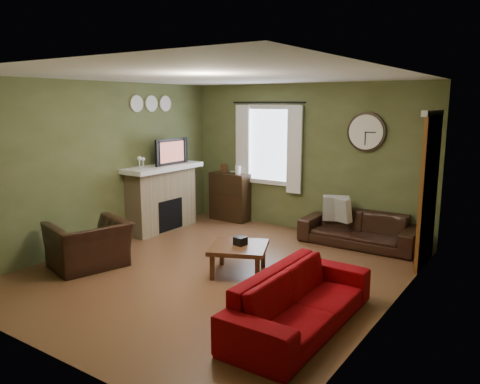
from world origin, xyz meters
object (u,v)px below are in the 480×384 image
Objects in this scene: bookshelf at (230,197)px; coffee_table at (239,259)px; sofa_red at (301,300)px; sofa_brown at (359,229)px; armchair at (89,245)px.

bookshelf reaches higher than coffee_table.
sofa_red reaches higher than coffee_table.
bookshelf is 0.50× the size of sofa_brown.
coffee_table is at bearing 133.22° from armchair.
sofa_brown is 3.08m from sofa_red.
bookshelf is 2.94m from coffee_table.
bookshelf is at bearing 175.80° from sofa_brown.
armchair is (-2.76, -3.09, 0.05)m from sofa_brown.
sofa_red is at bearing 106.66° from armchair.
coffee_table is at bearing -112.85° from sofa_brown.
sofa_brown is at bearing 67.15° from coffee_table.
bookshelf is 3.29m from armchair.
bookshelf is 0.46× the size of sofa_red.
bookshelf is 0.93× the size of armchair.
armchair reaches higher than coffee_table.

